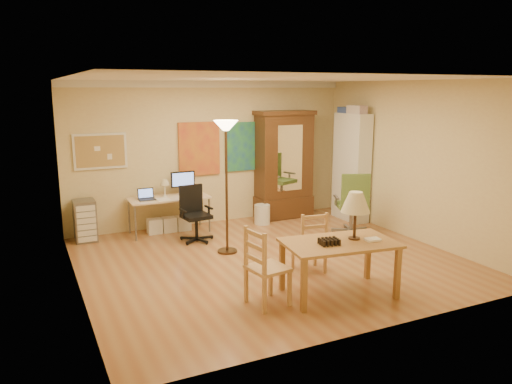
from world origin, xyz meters
name	(u,v)px	position (x,y,z in m)	size (l,w,h in m)	color
floor	(270,260)	(0.00, 0.00, 0.00)	(5.50, 5.50, 0.00)	#985E36
crown_molding	(211,84)	(0.00, 2.46, 2.64)	(5.50, 0.08, 0.12)	white
corkboard	(100,151)	(-2.05, 2.47, 1.50)	(0.90, 0.04, 0.62)	tan
art_panel_left	(199,149)	(-0.25, 2.47, 1.45)	(0.80, 0.04, 1.00)	orange
art_panel_right	(243,147)	(0.65, 2.47, 1.45)	(0.75, 0.04, 0.95)	#225B88
dining_table	(345,231)	(0.28, -1.50, 0.82)	(1.48, 1.00, 1.30)	brown
ladder_chair_back	(310,244)	(0.29, -0.68, 0.41)	(0.46, 0.44, 0.89)	#AA724D
ladder_chair_left	(265,269)	(-0.78, -1.40, 0.45)	(0.49, 0.51, 0.97)	#AA724D
torchiere_lamp	(226,148)	(-0.45, 0.63, 1.68)	(0.38, 0.38, 2.09)	#3D2918
computer_desk	(170,211)	(-0.94, 2.15, 0.39)	(1.43, 0.62, 1.08)	beige
office_chair_black	(196,226)	(-0.70, 1.43, 0.25)	(0.58, 0.58, 0.95)	black
office_chair_green	(352,218)	(1.95, 0.63, 0.30)	(0.69, 0.69, 1.13)	slate
drawer_cart	(85,221)	(-2.40, 2.24, 0.35)	(0.35, 0.42, 0.71)	slate
armoire	(284,172)	(1.44, 2.24, 0.93)	(1.16, 0.55, 2.14)	#3C2410
bookshelf	(351,168)	(2.55, 1.50, 1.04)	(0.31, 0.84, 2.10)	white
wastebin	(262,214)	(0.80, 1.92, 0.19)	(0.30, 0.30, 0.38)	silver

